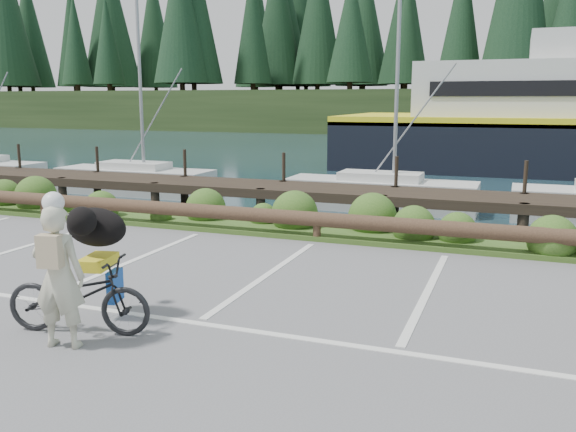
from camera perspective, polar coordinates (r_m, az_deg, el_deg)
The scene contains 7 objects.
ground at distance 8.40m, azimuth -7.17°, elevation -9.04°, with size 72.00×72.00×0.00m, color #5C5B5E.
harbor_backdrop at distance 85.54m, azimuth 18.64°, elevation 8.39°, with size 170.00×160.00×30.00m.
vegetation_strip at distance 13.12m, azimuth 3.66°, elevation -1.47°, with size 34.00×1.60×0.10m, color #3D5B21.
log_rail at distance 12.48m, azimuth 2.71°, elevation -2.34°, with size 32.00×0.30×0.60m, color #443021, non-canonical shape.
bicycle at distance 7.96m, azimuth -19.02°, elevation -7.04°, with size 0.64×1.83×0.96m, color black.
cyclist at distance 7.50m, azimuth -20.66°, elevation -5.34°, with size 0.62×0.40×1.69m, color beige.
dog at distance 8.29m, azimuth -17.52°, elevation -1.00°, with size 0.88×0.43×0.51m, color black.
Camera 1 is at (3.74, -6.96, 2.85)m, focal length 38.00 mm.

